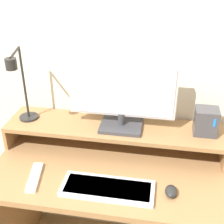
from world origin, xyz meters
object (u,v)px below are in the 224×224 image
(monitor, at_px, (122,96))
(desk_lamp, at_px, (21,88))
(router_dock, at_px, (206,121))
(mouse, at_px, (171,191))
(remote_control, at_px, (35,177))
(keyboard, at_px, (108,188))

(monitor, xyz_separation_m, desk_lamp, (-0.49, -0.07, 0.03))
(router_dock, relative_size, mouse, 1.73)
(router_dock, height_order, mouse, router_dock)
(mouse, relative_size, remote_control, 0.39)
(keyboard, xyz_separation_m, mouse, (0.28, 0.02, 0.01))
(keyboard, distance_m, remote_control, 0.35)
(router_dock, xyz_separation_m, keyboard, (-0.42, -0.34, -0.19))
(desk_lamp, relative_size, remote_control, 1.98)
(mouse, height_order, remote_control, mouse)
(desk_lamp, bearing_deg, keyboard, -28.99)
(remote_control, bearing_deg, monitor, 41.37)
(remote_control, bearing_deg, desk_lamp, 117.86)
(router_dock, distance_m, remote_control, 0.86)
(mouse, bearing_deg, remote_control, -179.50)
(keyboard, bearing_deg, monitor, 88.19)
(desk_lamp, height_order, router_dock, desk_lamp)
(router_dock, height_order, remote_control, router_dock)
(router_dock, bearing_deg, monitor, -178.35)
(desk_lamp, distance_m, remote_control, 0.44)
(mouse, bearing_deg, keyboard, -175.32)
(monitor, xyz_separation_m, remote_control, (-0.36, -0.32, -0.30))
(monitor, bearing_deg, router_dock, 1.65)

